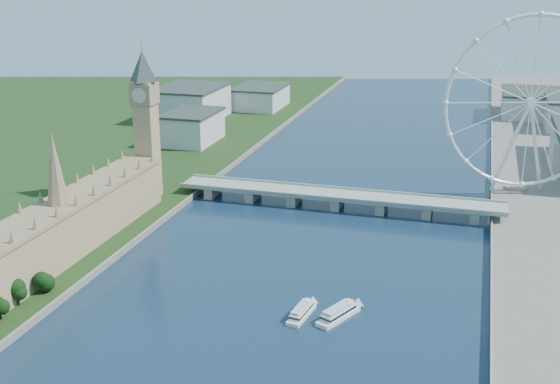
% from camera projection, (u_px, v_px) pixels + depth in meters
% --- Properties ---
extents(parliament_range, '(24.00, 200.00, 70.00)m').
position_uv_depth(parliament_range, '(61.00, 229.00, 384.50)').
color(parliament_range, tan).
rests_on(parliament_range, ground).
extents(big_ben, '(20.02, 20.02, 110.00)m').
position_uv_depth(big_ben, '(145.00, 106.00, 468.16)').
color(big_ben, tan).
rests_on(big_ben, ground).
extents(westminster_bridge, '(220.00, 22.00, 9.50)m').
position_uv_depth(westminster_bridge, '(337.00, 198.00, 473.24)').
color(westminster_bridge, gray).
rests_on(westminster_bridge, ground).
extents(london_eye, '(113.60, 39.12, 124.30)m').
position_uv_depth(london_eye, '(531.00, 103.00, 473.04)').
color(london_eye, silver).
rests_on(london_eye, ground).
extents(city_skyline, '(505.00, 280.00, 32.00)m').
position_uv_depth(city_skyline, '(429.00, 111.00, 697.22)').
color(city_skyline, beige).
rests_on(city_skyline, ground).
extents(tour_boat_near, '(10.19, 26.66, 5.70)m').
position_uv_depth(tour_boat_near, '(301.00, 316.00, 328.46)').
color(tour_boat_near, silver).
rests_on(tour_boat_near, ground).
extents(tour_boat_far, '(19.04, 29.59, 6.44)m').
position_uv_depth(tour_boat_far, '(338.00, 318.00, 326.60)').
color(tour_boat_far, silver).
rests_on(tour_boat_far, ground).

